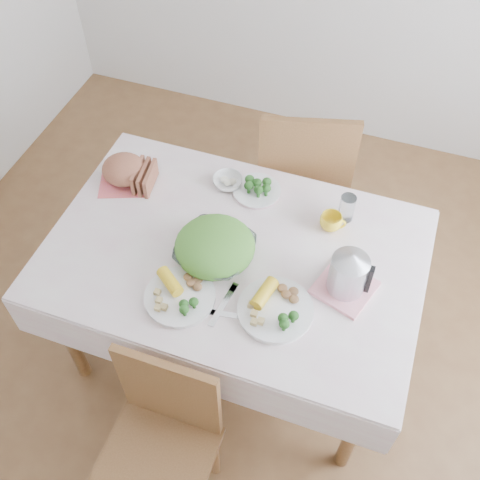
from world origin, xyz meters
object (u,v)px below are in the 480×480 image
(salad_bowl, at_px, (215,251))
(dinner_plate_right, at_px, (275,310))
(chair_near, at_px, (155,460))
(dinner_plate_left, at_px, (180,297))
(dining_table, at_px, (234,303))
(yellow_mug, at_px, (331,222))
(chair_far, at_px, (301,178))
(electric_kettle, at_px, (349,270))

(salad_bowl, height_order, dinner_plate_right, salad_bowl)
(chair_near, distance_m, dinner_plate_left, 0.59)
(dinner_plate_left, distance_m, dinner_plate_right, 0.36)
(dining_table, xyz_separation_m, yellow_mug, (0.33, 0.25, 0.42))
(dining_table, distance_m, chair_near, 0.78)
(dining_table, distance_m, chair_far, 0.79)
(chair_far, distance_m, dinner_plate_left, 1.12)
(salad_bowl, height_order, yellow_mug, same)
(dinner_plate_right, bearing_deg, chair_near, -115.33)
(salad_bowl, distance_m, dinner_plate_right, 0.34)
(dinner_plate_left, xyz_separation_m, dinner_plate_right, (0.35, 0.06, 0.00))
(yellow_mug, bearing_deg, electric_kettle, -65.88)
(dining_table, distance_m, dinner_plate_right, 0.51)
(chair_far, distance_m, yellow_mug, 0.67)
(dinner_plate_right, distance_m, yellow_mug, 0.47)
(yellow_mug, bearing_deg, dining_table, -143.15)
(chair_near, height_order, chair_far, chair_far)
(yellow_mug, relative_size, electric_kettle, 0.47)
(yellow_mug, bearing_deg, chair_far, 114.92)
(chair_near, relative_size, dinner_plate_right, 3.12)
(dining_table, height_order, salad_bowl, salad_bowl)
(chair_near, xyz_separation_m, salad_bowl, (-0.03, 0.73, 0.33))
(chair_near, height_order, dinner_plate_left, chair_near)
(dining_table, height_order, yellow_mug, yellow_mug)
(dinner_plate_left, bearing_deg, chair_far, 79.24)
(dinner_plate_left, bearing_deg, salad_bowl, 76.95)
(dining_table, distance_m, salad_bowl, 0.43)
(chair_near, xyz_separation_m, electric_kettle, (0.49, 0.75, 0.42))
(dining_table, xyz_separation_m, chair_near, (-0.03, -0.78, 0.09))
(dining_table, height_order, chair_near, chair_near)
(chair_near, distance_m, electric_kettle, 0.99)
(dinner_plate_right, relative_size, electric_kettle, 1.44)
(salad_bowl, bearing_deg, yellow_mug, 37.12)
(chair_near, bearing_deg, dining_table, 87.81)
(electric_kettle, bearing_deg, dining_table, -163.54)
(dining_table, relative_size, yellow_mug, 15.08)
(salad_bowl, bearing_deg, dinner_plate_left, -103.05)
(chair_near, height_order, yellow_mug, chair_near)
(dinner_plate_right, bearing_deg, chair_far, 98.73)
(dinner_plate_right, bearing_deg, salad_bowl, 151.22)
(dining_table, xyz_separation_m, salad_bowl, (-0.06, -0.05, 0.42))
(dining_table, relative_size, salad_bowl, 4.70)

